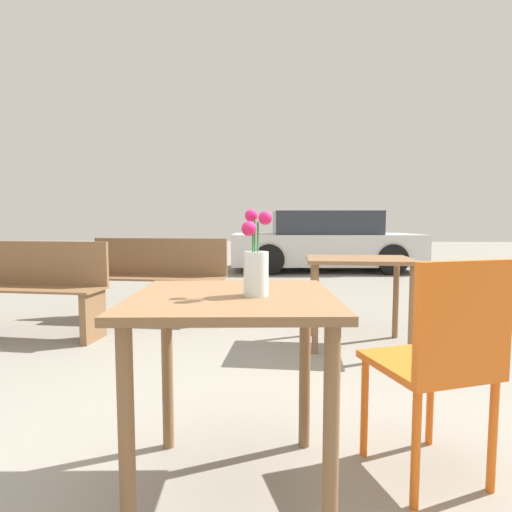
# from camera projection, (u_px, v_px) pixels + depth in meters

# --- Properties ---
(ground_plane) EXTENTS (40.00, 40.00, 0.00)m
(ground_plane) POSITION_uv_depth(u_px,v_px,m) (234.00, 489.00, 1.53)
(ground_plane) COLOR gray
(table_front) EXTENTS (0.78, 0.76, 0.76)m
(table_front) POSITION_uv_depth(u_px,v_px,m) (233.00, 330.00, 1.48)
(table_front) COLOR brown
(table_front) RESTS_ON ground_plane
(flower_vase) EXTENTS (0.11, 0.12, 0.31)m
(flower_vase) POSITION_uv_depth(u_px,v_px,m) (256.00, 267.00, 1.43)
(flower_vase) COLOR silver
(flower_vase) RESTS_ON table_front
(cafe_chair) EXTENTS (0.51, 0.51, 0.89)m
(cafe_chair) POSITION_uv_depth(u_px,v_px,m) (441.00, 356.00, 1.52)
(cafe_chair) COLOR orange
(cafe_chair) RESTS_ON ground_plane
(bench_near) EXTENTS (1.58, 0.50, 0.85)m
(bench_near) POSITION_uv_depth(u_px,v_px,m) (23.00, 285.00, 3.59)
(bench_near) COLOR brown
(bench_near) RESTS_ON ground_plane
(bench_middle) EXTENTS (1.50, 0.46, 0.85)m
(bench_middle) POSITION_uv_depth(u_px,v_px,m) (157.00, 276.00, 4.24)
(bench_middle) COLOR brown
(bench_middle) RESTS_ON ground_plane
(table_back) EXTENTS (0.88, 0.68, 0.73)m
(table_back) POSITION_uv_depth(u_px,v_px,m) (359.00, 273.00, 3.28)
(table_back) COLOR brown
(table_back) RESTS_ON ground_plane
(parked_car) EXTENTS (3.96, 2.04, 1.25)m
(parked_car) POSITION_uv_depth(u_px,v_px,m) (323.00, 242.00, 8.59)
(parked_car) COLOR silver
(parked_car) RESTS_ON ground_plane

